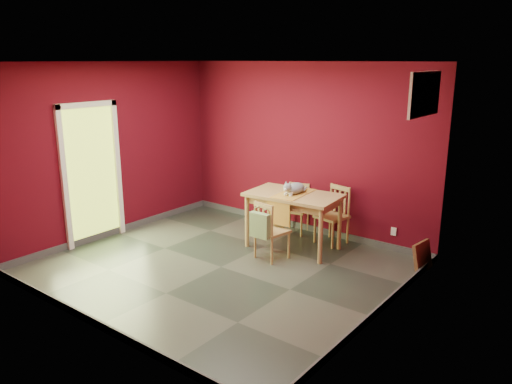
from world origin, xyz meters
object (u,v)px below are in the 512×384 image
Objects in this scene: chair_near at (270,230)px; cat at (295,186)px; chair_far_right at (334,214)px; tote_bag at (260,225)px; chair_far_left at (297,208)px; dining_table at (293,201)px; picture_frame at (422,257)px.

cat reaches higher than chair_near.
cat is at bearing -121.31° from chair_far_right.
chair_far_right is 2.11× the size of tote_bag.
cat is (0.37, -0.63, 0.54)m from chair_far_left.
chair_far_right is (0.36, 0.57, -0.28)m from dining_table.
cat is at bearing 35.79° from dining_table.
chair_far_right is 2.17× the size of picture_frame.
cat is (0.01, 0.01, 0.22)m from dining_table.
cat is (0.03, 0.56, 0.52)m from chair_near.
chair_far_left reaches higher than picture_frame.
dining_table is 1.67× the size of chair_near.
dining_table is 3.36× the size of tote_bag.
tote_bag is (-0.40, -1.33, 0.10)m from chair_far_right.
chair_far_left is at bearing 174.65° from chair_far_right.
chair_far_right is 1.96× the size of cat.
chair_far_left is 1.24m from chair_near.
dining_table is 1.93m from picture_frame.
chair_far_right reaches higher than tote_bag.
picture_frame is (1.81, 0.35, -0.75)m from cat.
dining_table is at bearing -168.78° from picture_frame.
tote_bag is (-0.04, -0.76, -0.19)m from dining_table.
tote_bag reaches higher than picture_frame.
chair_far_right is 0.83m from cat.
chair_far_left is 1.91× the size of tote_bag.
chair_far_left is 0.94× the size of chair_near.
picture_frame is at bearing -7.32° from chair_far_left.
cat is at bearing 85.95° from tote_bag.
chair_near is (0.34, -1.19, 0.02)m from chair_far_left.
dining_table reaches higher than picture_frame.
tote_bag is 1.03× the size of picture_frame.
cat is at bearing 86.62° from chair_near.
picture_frame is at bearing 26.33° from chair_near.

